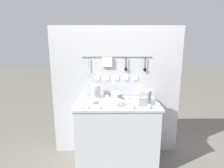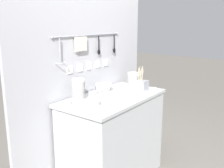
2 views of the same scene
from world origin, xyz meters
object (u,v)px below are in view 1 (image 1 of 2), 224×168
(cutlery_caddy, at_px, (143,101))
(cup_beside_plates, at_px, (80,107))
(cup_front_left, at_px, (127,99))
(cup_mid_row, at_px, (85,99))
(cup_by_caddy, at_px, (84,97))
(bowl_stack_nested_right, at_px, (96,91))
(cup_edge_near, at_px, (129,103))
(cup_edge_far, at_px, (133,107))
(bowl_stack_back_corner, at_px, (147,96))
(cup_centre, at_px, (88,107))
(steel_mixing_bowl, at_px, (93,102))
(cup_back_left, at_px, (107,97))
(plate_stack, at_px, (113,103))
(cup_back_right, at_px, (100,107))
(cup_front_right, at_px, (149,107))
(bowl_stack_wide_centre, at_px, (117,96))

(cutlery_caddy, bearing_deg, cup_beside_plates, -173.57)
(cup_front_left, relative_size, cup_mid_row, 1.00)
(cutlery_caddy, distance_m, cup_by_caddy, 0.84)
(bowl_stack_nested_right, distance_m, cup_beside_plates, 0.45)
(cup_edge_near, bearing_deg, cup_edge_far, -81.79)
(cup_mid_row, distance_m, cup_by_caddy, 0.09)
(bowl_stack_back_corner, relative_size, cup_front_left, 3.45)
(cutlery_caddy, xyz_separation_m, cup_centre, (-0.68, -0.12, -0.04))
(cup_edge_near, bearing_deg, steel_mixing_bowl, 172.71)
(cup_beside_plates, bearing_deg, cup_front_left, 27.75)
(cup_back_left, bearing_deg, cup_front_left, -16.09)
(cup_edge_near, height_order, cup_back_left, same)
(plate_stack, distance_m, cup_centre, 0.35)
(cup_back_right, height_order, cup_centre, same)
(cup_mid_row, bearing_deg, plate_stack, -24.66)
(cup_front_right, bearing_deg, bowl_stack_wide_centre, 135.24)
(cup_front_right, relative_size, cup_front_left, 1.00)
(cup_edge_near, xyz_separation_m, cup_back_left, (-0.29, 0.26, 0.00))
(steel_mixing_bowl, relative_size, cup_back_right, 2.39)
(cup_beside_plates, relative_size, cup_by_caddy, 1.00)
(steel_mixing_bowl, height_order, cup_centre, cup_centre)
(cup_edge_near, relative_size, cup_mid_row, 1.00)
(bowl_stack_wide_centre, bearing_deg, cutlery_caddy, -39.38)
(bowl_stack_back_corner, relative_size, cup_mid_row, 3.45)
(cup_beside_plates, bearing_deg, bowl_stack_wide_centre, 37.00)
(cup_by_caddy, xyz_separation_m, cup_centre, (0.10, -0.41, 0.00))
(bowl_stack_nested_right, bearing_deg, cup_centre, -98.33)
(cup_back_right, bearing_deg, bowl_stack_nested_right, 100.25)
(bowl_stack_nested_right, height_order, cup_back_left, bowl_stack_nested_right)
(cup_edge_far, bearing_deg, cup_by_caddy, 147.72)
(cup_by_caddy, relative_size, cup_centre, 1.00)
(bowl_stack_wide_centre, relative_size, cup_centre, 3.31)
(cup_edge_far, xyz_separation_m, cup_centre, (-0.55, 0.00, 0.00))
(cup_edge_near, distance_m, cup_back_left, 0.39)
(plate_stack, bearing_deg, cup_mid_row, 155.34)
(plate_stack, relative_size, cup_mid_row, 4.85)
(bowl_stack_back_corner, bearing_deg, cup_edge_far, -128.46)
(cup_back_right, distance_m, cup_centre, 0.14)
(cup_edge_near, height_order, cup_front_left, same)
(cutlery_caddy, bearing_deg, cup_edge_far, -139.36)
(cutlery_caddy, bearing_deg, steel_mixing_bowl, 169.86)
(bowl_stack_back_corner, bearing_deg, steel_mixing_bowl, -176.52)
(cup_front_right, height_order, cup_by_caddy, same)
(bowl_stack_nested_right, distance_m, cup_edge_far, 0.66)
(cutlery_caddy, height_order, cup_back_right, cutlery_caddy)
(bowl_stack_nested_right, distance_m, plate_stack, 0.39)
(bowl_stack_back_corner, xyz_separation_m, cup_mid_row, (-0.84, 0.05, -0.06))
(cup_back_right, height_order, cup_edge_far, same)
(cup_back_left, distance_m, cup_edge_far, 0.53)
(cup_edge_far, bearing_deg, cup_mid_row, 152.16)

